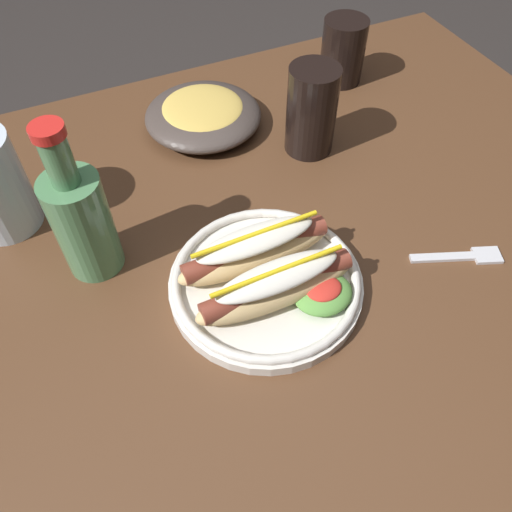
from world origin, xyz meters
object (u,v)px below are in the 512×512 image
at_px(fork, 464,256).
at_px(side_bowl, 203,114).
at_px(extra_cup, 312,110).
at_px(glass_bottle, 81,219).
at_px(soda_cup, 343,51).
at_px(hot_dog_plate, 269,276).

xyz_separation_m(fork, side_bowl, (-0.21, 0.40, 0.02)).
distance_m(fork, side_bowl, 0.46).
xyz_separation_m(extra_cup, glass_bottle, (-0.36, -0.09, 0.01)).
bearing_deg(soda_cup, glass_bottle, -154.70).
bearing_deg(hot_dog_plate, side_bowl, 82.53).
bearing_deg(side_bowl, hot_dog_plate, -97.47).
height_order(soda_cup, glass_bottle, glass_bottle).
bearing_deg(soda_cup, hot_dog_plate, -130.83).
bearing_deg(hot_dog_plate, glass_bottle, 144.45).
distance_m(glass_bottle, side_bowl, 0.32).
bearing_deg(soda_cup, side_bowl, -174.10).
relative_size(hot_dog_plate, side_bowl, 1.27).
xyz_separation_m(hot_dog_plate, fork, (0.26, -0.06, -0.02)).
distance_m(extra_cup, glass_bottle, 0.37).
height_order(hot_dog_plate, soda_cup, soda_cup).
xyz_separation_m(fork, glass_bottle, (-0.44, 0.19, 0.08)).
distance_m(fork, glass_bottle, 0.49).
bearing_deg(glass_bottle, hot_dog_plate, -35.55).
relative_size(fork, glass_bottle, 0.55).
relative_size(hot_dog_plate, extra_cup, 1.76).
xyz_separation_m(hot_dog_plate, side_bowl, (0.04, 0.34, -0.00)).
bearing_deg(fork, hot_dog_plate, -172.25).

